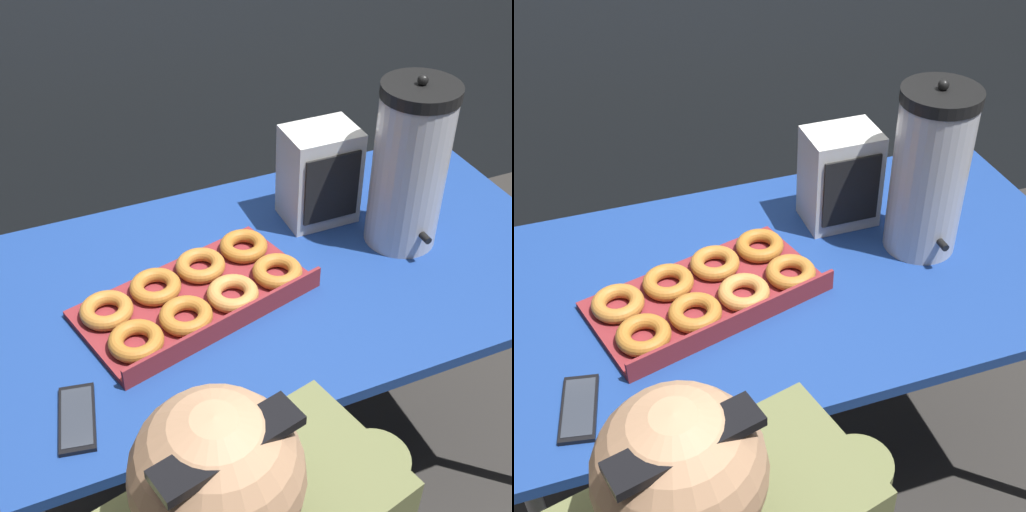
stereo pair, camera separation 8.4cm
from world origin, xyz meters
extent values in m
plane|color=#2D2B28|center=(0.00, 0.00, 0.00)|extent=(12.00, 12.00, 0.00)
cube|color=navy|center=(0.00, 0.00, 0.74)|extent=(1.37, 0.79, 0.03)
cylinder|color=#ADADB2|center=(-0.64, 0.35, 0.36)|extent=(0.03, 0.03, 0.73)
cylinder|color=#ADADB2|center=(0.64, 0.35, 0.36)|extent=(0.03, 0.03, 0.73)
cube|color=maroon|center=(-0.22, -0.02, 0.76)|extent=(0.55, 0.38, 0.02)
cube|color=maroon|center=(-0.19, -0.15, 0.79)|extent=(0.49, 0.14, 0.04)
torus|color=#AC6A27|center=(-0.38, -0.12, 0.79)|extent=(0.16, 0.16, 0.03)
torus|color=#AD6B29|center=(-0.27, -0.09, 0.79)|extent=(0.16, 0.16, 0.03)
torus|color=#C68442|center=(-0.15, -0.07, 0.79)|extent=(0.13, 0.13, 0.03)
torus|color=#B06D2B|center=(-0.03, -0.04, 0.79)|extent=(0.13, 0.13, 0.03)
torus|color=#B2702E|center=(-0.41, -0.01, 0.79)|extent=(0.15, 0.15, 0.03)
torus|color=#AE6B29|center=(-0.30, 0.02, 0.79)|extent=(0.13, 0.13, 0.03)
torus|color=#B26F2D|center=(-0.18, 0.05, 0.79)|extent=(0.12, 0.12, 0.03)
torus|color=#AA6825|center=(-0.07, 0.08, 0.79)|extent=(0.16, 0.16, 0.03)
cylinder|color=#B7B7BC|center=(0.31, 0.00, 0.94)|extent=(0.17, 0.17, 0.37)
cylinder|color=black|center=(0.31, 0.00, 1.14)|extent=(0.18, 0.18, 0.03)
sphere|color=black|center=(0.31, 0.00, 1.17)|extent=(0.02, 0.02, 0.02)
cylinder|color=black|center=(0.31, -0.09, 0.82)|extent=(0.02, 0.04, 0.02)
cube|color=black|center=(-0.53, -0.25, 0.76)|extent=(0.09, 0.17, 0.01)
cube|color=#2D333D|center=(-0.53, -0.25, 0.76)|extent=(0.08, 0.14, 0.00)
cube|color=silver|center=(0.17, 0.16, 0.88)|extent=(0.17, 0.13, 0.24)
cube|color=black|center=(0.17, 0.09, 0.88)|extent=(0.14, 0.01, 0.18)
sphere|color=tan|center=(-0.42, -0.72, 1.16)|extent=(0.19, 0.19, 0.19)
cube|color=black|center=(-0.41, -0.75, 1.23)|extent=(0.17, 0.08, 0.01)
camera|label=1|loc=(-0.56, -1.15, 1.80)|focal=50.00mm
camera|label=2|loc=(-0.48, -1.18, 1.80)|focal=50.00mm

